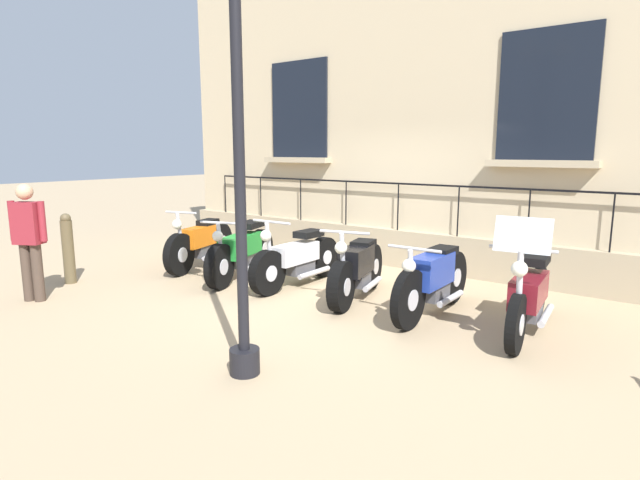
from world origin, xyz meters
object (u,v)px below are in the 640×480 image
motorcycle_orange (200,244)px  lamppost (236,25)px  motorcycle_green (242,252)px  motorcycle_blue (433,280)px  motorcycle_maroon (529,296)px  pedestrian_standing (29,236)px  motorcycle_white (297,259)px  bollard (68,248)px  motorcycle_black (357,270)px

motorcycle_orange → lamppost: bearing=54.9°
lamppost → motorcycle_green: bearing=-134.1°
motorcycle_blue → lamppost: bearing=-13.8°
motorcycle_green → lamppost: lamppost is taller
motorcycle_green → motorcycle_maroon: 4.42m
motorcycle_maroon → pedestrian_standing: pedestrian_standing is taller
motorcycle_white → lamppost: lamppost is taller
motorcycle_blue → bollard: (1.94, -5.17, 0.10)m
motorcycle_orange → motorcycle_black: motorcycle_orange is taller
lamppost → bollard: lamppost is taller
motorcycle_blue → motorcycle_maroon: motorcycle_maroon is taller
motorcycle_orange → motorcycle_blue: size_ratio=0.95×
motorcycle_black → bollard: 4.49m
motorcycle_black → pedestrian_standing: bearing=-51.7°
lamppost → pedestrian_standing: lamppost is taller
motorcycle_green → motorcycle_white: motorcycle_white is taller
motorcycle_white → lamppost: 4.14m
motorcycle_blue → motorcycle_maroon: size_ratio=0.98×
motorcycle_blue → motorcycle_white: bearing=-92.3°
motorcycle_maroon → bollard: motorcycle_maroon is taller
motorcycle_black → pedestrian_standing: pedestrian_standing is taller
motorcycle_maroon → pedestrian_standing: (2.76, -5.77, 0.46)m
motorcycle_maroon → bollard: (1.98, -6.31, 0.11)m
bollard → motorcycle_maroon: bearing=107.4°
motorcycle_black → bollard: bearing=-63.9°
motorcycle_green → motorcycle_blue: motorcycle_green is taller
lamppost → motorcycle_orange: bearing=-125.1°
motorcycle_orange → motorcycle_blue: 4.38m
motorcycle_orange → motorcycle_blue: (-0.01, 4.38, 0.03)m
motorcycle_green → motorcycle_maroon: motorcycle_maroon is taller
motorcycle_blue → pedestrian_standing: pedestrian_standing is taller
pedestrian_standing → motorcycle_black: bearing=128.3°
bollard → motorcycle_orange: bearing=157.7°
lamppost → motorcycle_maroon: bearing=146.2°
motorcycle_green → motorcycle_white: size_ratio=1.03×
motorcycle_maroon → motorcycle_green: bearing=-88.4°
bollard → motorcycle_black: bearing=116.1°
motorcycle_black → pedestrian_standing: 4.47m
motorcycle_orange → motorcycle_maroon: motorcycle_maroon is taller
lamppost → pedestrian_standing: 4.53m
motorcycle_green → lamppost: bearing=45.9°
motorcycle_white → pedestrian_standing: bearing=-40.0°
motorcycle_white → motorcycle_blue: motorcycle_white is taller
motorcycle_orange → motorcycle_black: 3.24m
motorcycle_white → bollard: bearing=-55.0°
bollard → lamppost: bearing=81.3°
motorcycle_orange → motorcycle_green: motorcycle_orange is taller
motorcycle_orange → pedestrian_standing: pedestrian_standing is taller
motorcycle_white → motorcycle_blue: 2.27m
motorcycle_blue → pedestrian_standing: size_ratio=1.25×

